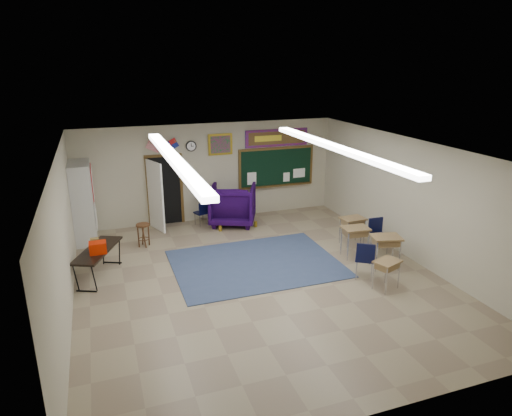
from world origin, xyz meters
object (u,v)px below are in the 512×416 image
object	(u,v)px
folding_table	(99,262)
wooden_stool	(144,235)
wingback_armchair	(233,204)
student_desk_front_left	(355,240)
student_desk_front_right	(352,229)

from	to	relation	value
folding_table	wooden_stool	bearing A→B (deg)	76.81
wingback_armchair	student_desk_front_left	xyz separation A→B (m)	(2.20, -3.42, -0.17)
wooden_stool	folding_table	bearing A→B (deg)	-127.33
wingback_armchair	wooden_stool	world-z (taller)	wingback_armchair
wingback_armchair	folding_table	size ratio (longest dim) A/B	0.77
wooden_stool	student_desk_front_left	bearing A→B (deg)	-26.39
student_desk_front_right	wooden_stool	bearing A→B (deg)	158.44
student_desk_front_left	student_desk_front_right	xyz separation A→B (m)	(0.38, 0.75, -0.02)
student_desk_front_right	wingback_armchair	bearing A→B (deg)	130.25
folding_table	wooden_stool	world-z (taller)	folding_table
wingback_armchair	wooden_stool	size ratio (longest dim) A/B	2.12
folding_table	student_desk_front_left	bearing A→B (deg)	15.42
wingback_armchair	folding_table	bearing A→B (deg)	55.64
student_desk_front_right	wooden_stool	xyz separation A→B (m)	(-5.36, 1.72, -0.09)
student_desk_front_left	folding_table	distance (m)	6.22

